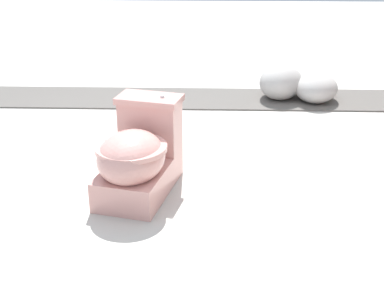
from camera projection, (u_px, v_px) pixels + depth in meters
name	position (u px, v px, depth m)	size (l,w,h in m)	color
ground_plane	(165.00, 171.00, 3.31)	(14.00, 14.00, 0.00)	beige
gravel_strip	(236.00, 99.00, 4.57)	(0.56, 8.00, 0.01)	#605B56
toilet	(138.00, 157.00, 2.97)	(0.70, 0.51, 0.52)	#E09E93
boulder_near	(281.00, 82.00, 4.55)	(0.44, 0.35, 0.29)	#B7B2AD
boulder_far	(316.00, 88.00, 4.48)	(0.43, 0.35, 0.24)	#B7B2AD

